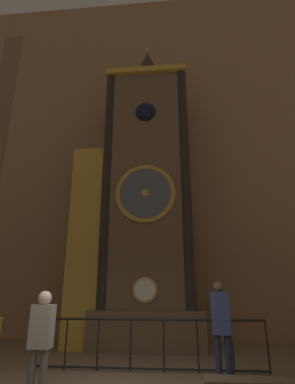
% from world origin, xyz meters
% --- Properties ---
extents(cathedral_back_wall, '(24.00, 0.32, 14.96)m').
position_xyz_m(cathedral_back_wall, '(-0.09, 6.57, 7.47)').
color(cathedral_back_wall, '#936B4C').
rests_on(cathedral_back_wall, ground_plane).
extents(clock_tower, '(4.10, 1.80, 10.82)m').
position_xyz_m(clock_tower, '(-0.21, 4.99, 4.48)').
color(clock_tower, brown).
rests_on(clock_tower, ground_plane).
extents(railing_fence, '(5.05, 0.05, 1.04)m').
position_xyz_m(railing_fence, '(0.33, 2.53, 0.58)').
color(railing_fence, black).
rests_on(railing_fence, ground_plane).
extents(visitor_near, '(0.34, 0.22, 1.62)m').
position_xyz_m(visitor_near, '(-1.14, 0.44, 0.98)').
color(visitor_near, '#58554F').
rests_on(visitor_near, ground_plane).
extents(visitor_far, '(0.36, 0.25, 1.79)m').
position_xyz_m(visitor_far, '(1.80, 1.56, 1.08)').
color(visitor_far, '#1B213A').
rests_on(visitor_far, ground_plane).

